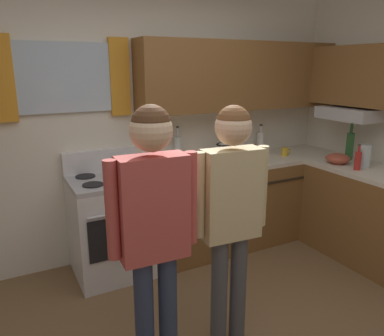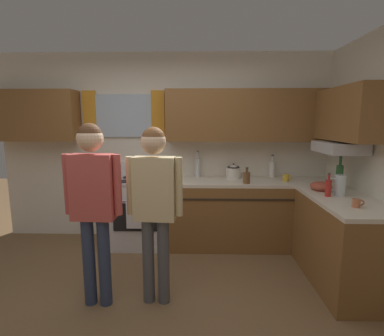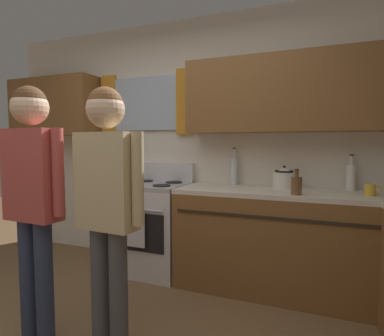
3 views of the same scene
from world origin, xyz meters
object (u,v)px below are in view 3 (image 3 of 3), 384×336
Objects in this scene: bottle_milk_white at (351,176)px; bottle_tall_clear at (234,170)px; adult_in_plaid at (107,191)px; stovetop_kettle at (284,178)px; adult_left at (33,184)px; stove_oven at (154,225)px; mug_mustard_yellow at (371,190)px; bottle_squat_brown at (296,185)px.

bottle_tall_clear is (-1.04, -0.00, 0.02)m from bottle_milk_white.
adult_in_plaid reaches higher than bottle_tall_clear.
stovetop_kettle is 0.17× the size of adult_left.
stove_oven is 9.15× the size of mug_mustard_yellow.
adult_left is 0.53m from adult_in_plaid.
mug_mustard_yellow is 0.69m from stovetop_kettle.
adult_left is at bearing -140.88° from bottle_milk_white.
stovetop_kettle is (-0.66, 0.18, 0.05)m from mug_mustard_yellow.
adult_left reaches higher than stove_oven.
adult_in_plaid is at bearing -132.24° from bottle_squat_brown.
stovetop_kettle reaches higher than stove_oven.
bottle_squat_brown is 0.76m from bottle_tall_clear.
adult_left is at bearing -174.79° from adult_in_plaid.
mug_mustard_yellow is at bearing -15.34° from stovetop_kettle.
adult_left reaches higher than adult_in_plaid.
stove_oven is 3.00× the size of bottle_tall_clear.
adult_left reaches higher than stovetop_kettle.
stovetop_kettle is at bearing 58.91° from adult_in_plaid.
mug_mustard_yellow is 0.07× the size of adult_in_plaid.
stovetop_kettle is (1.27, 0.13, 0.53)m from stove_oven.
mug_mustard_yellow is 0.44× the size of stovetop_kettle.
stove_oven is 1.99m from mug_mustard_yellow.
bottle_squat_brown is 0.61m from bottle_milk_white.
bottle_milk_white is at bearing 47.36° from adult_in_plaid.
stove_oven is 3.51× the size of bottle_milk_white.
mug_mustard_yellow is 0.07× the size of adult_left.
mug_mustard_yellow is at bearing -1.58° from stove_oven.
bottle_squat_brown is at bearing -133.59° from bottle_milk_white.
adult_left is (-1.39, -1.48, 0.05)m from stovetop_kettle.
bottle_milk_white is 2.60× the size of mug_mustard_yellow.
adult_in_plaid reaches higher than bottle_squat_brown.
adult_in_plaid is at bearing -72.52° from stove_oven.
bottle_tall_clear reaches higher than bottle_milk_white.
adult_in_plaid is (-1.41, -1.53, 0.00)m from bottle_milk_white.
adult_in_plaid is (0.41, -1.30, 0.56)m from stove_oven.
mug_mustard_yellow is 1.97m from adult_in_plaid.
adult_in_plaid is (-0.37, -1.53, -0.02)m from bottle_tall_clear.
bottle_tall_clear is at bearing 60.20° from adult_left.
adult_left reaches higher than bottle_squat_brown.
adult_in_plaid is (-0.86, -1.43, 0.03)m from stovetop_kettle.
adult_left reaches higher than bottle_tall_clear.
bottle_milk_white is (1.82, 0.23, 0.55)m from stove_oven.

